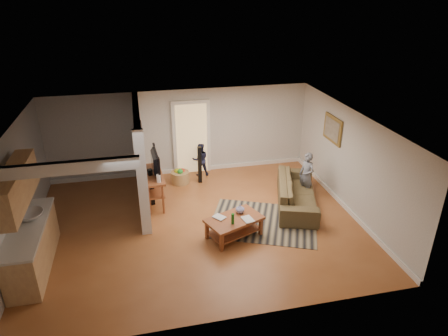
{
  "coord_description": "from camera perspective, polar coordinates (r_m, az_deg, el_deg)",
  "views": [
    {
      "loc": [
        -1.15,
        -7.91,
        5.16
      ],
      "look_at": [
        0.76,
        0.65,
        1.1
      ],
      "focal_mm": 32.0,
      "sensor_mm": 36.0,
      "label": 1
    }
  ],
  "objects": [
    {
      "name": "speaker_right",
      "position": [
        11.21,
        -3.5,
        0.45
      ],
      "size": [
        0.11,
        0.11,
        1.08
      ],
      "primitive_type": "cube",
      "rotation": [
        0.0,
        0.0,
        -0.05
      ],
      "color": "black",
      "rests_on": "ground"
    },
    {
      "name": "room_shell",
      "position": [
        9.12,
        -10.93,
        0.41
      ],
      "size": [
        7.54,
        6.02,
        2.52
      ],
      "color": "#AFACA8",
      "rests_on": "ground"
    },
    {
      "name": "ground",
      "position": [
        9.52,
        -3.64,
        -8.06
      ],
      "size": [
        7.5,
        7.5,
        0.0
      ],
      "primitive_type": "plane",
      "color": "brown",
      "rests_on": "ground"
    },
    {
      "name": "sofa",
      "position": [
        10.48,
        10.23,
        -5.11
      ],
      "size": [
        1.63,
        2.53,
        0.69
      ],
      "primitive_type": "imported",
      "rotation": [
        0.0,
        0.0,
        1.25
      ],
      "color": "#433E21",
      "rests_on": "ground"
    },
    {
      "name": "speaker_left",
      "position": [
        10.24,
        -10.34,
        -2.71
      ],
      "size": [
        0.13,
        0.13,
        0.99
      ],
      "primitive_type": "cube",
      "rotation": [
        0.0,
        0.0,
        0.34
      ],
      "color": "black",
      "rests_on": "ground"
    },
    {
      "name": "child",
      "position": [
        10.93,
        11.43,
        -3.89
      ],
      "size": [
        0.45,
        0.53,
        1.23
      ],
      "primitive_type": "imported",
      "rotation": [
        0.0,
        0.0,
        -1.14
      ],
      "color": "slate",
      "rests_on": "ground"
    },
    {
      "name": "toy_basket",
      "position": [
        11.38,
        -6.27,
        -1.23
      ],
      "size": [
        0.51,
        0.51,
        0.46
      ],
      "color": "olive",
      "rests_on": "ground"
    },
    {
      "name": "toddler",
      "position": [
        11.87,
        -3.34,
        -0.98
      ],
      "size": [
        0.49,
        0.39,
        0.99
      ],
      "primitive_type": "imported",
      "rotation": [
        0.0,
        0.0,
        3.12
      ],
      "color": "#1D203C",
      "rests_on": "ground"
    },
    {
      "name": "area_rug",
      "position": [
        9.63,
        5.68,
        -7.66
      ],
      "size": [
        2.98,
        2.63,
        0.01
      ],
      "primitive_type": "cube",
      "rotation": [
        0.0,
        0.0,
        -0.4
      ],
      "color": "black",
      "rests_on": "ground"
    },
    {
      "name": "tv_console",
      "position": [
        10.17,
        -10.1,
        -1.21
      ],
      "size": [
        0.57,
        1.35,
        1.15
      ],
      "rotation": [
        0.0,
        0.0,
        0.05
      ],
      "color": "brown",
      "rests_on": "ground"
    },
    {
      "name": "coffee_table",
      "position": [
        8.91,
        1.51,
        -7.7
      ],
      "size": [
        1.39,
        1.11,
        0.72
      ],
      "rotation": [
        0.0,
        0.0,
        0.39
      ],
      "color": "brown",
      "rests_on": "ground"
    }
  ]
}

